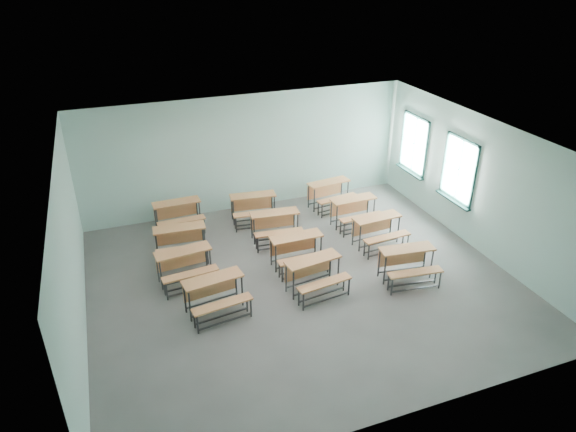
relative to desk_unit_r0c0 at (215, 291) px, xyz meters
name	(u,v)px	position (x,y,z in m)	size (l,w,h in m)	color
room	(306,215)	(2.10, 0.46, 1.09)	(9.04, 8.04, 3.24)	slate
desk_unit_r0c0	(215,291)	(0.00, 0.00, 0.00)	(1.30, 0.96, 0.75)	#CE804A
desk_unit_r0c1	(315,271)	(2.13, -0.04, 0.00)	(1.30, 0.97, 0.75)	#CE804A
desk_unit_r0c2	(408,260)	(4.19, -0.35, 0.00)	(1.29, 0.95, 0.75)	#CE804A
desk_unit_r1c0	(185,262)	(-0.37, 1.26, 0.00)	(1.28, 0.92, 0.75)	#CE804A
desk_unit_r1c1	(298,247)	(2.14, 0.99, 0.00)	(1.21, 0.81, 0.75)	#CE804A
desk_unit_r1c2	(379,228)	(4.33, 1.18, 0.00)	(1.25, 0.88, 0.75)	#CE804A
desk_unit_r2c0	(180,238)	(-0.28, 2.33, 0.00)	(1.26, 0.89, 0.75)	#CE804A
desk_unit_r2c1	(276,223)	(2.06, 2.28, 0.00)	(1.28, 0.92, 0.75)	#CE804A
desk_unit_r2c2	(355,208)	(4.26, 2.31, 0.00)	(1.23, 0.85, 0.75)	#CE804A
desk_unit_r3c0	(178,212)	(-0.10, 3.72, 0.00)	(1.23, 0.85, 0.75)	#CE804A
desk_unit_r3c1	(254,205)	(1.85, 3.44, 0.00)	(1.29, 0.94, 0.75)	#CE804A
desk_unit_r3c2	(330,191)	(4.12, 3.53, 0.00)	(1.30, 0.96, 0.75)	#CE804A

